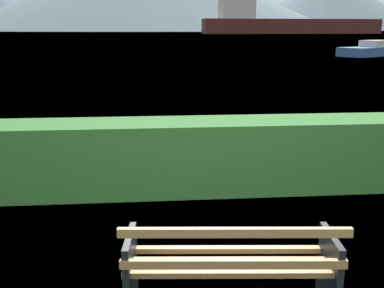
{
  "coord_description": "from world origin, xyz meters",
  "views": [
    {
      "loc": [
        -0.59,
        -3.22,
        2.2
      ],
      "look_at": [
        0.0,
        3.23,
        0.59
      ],
      "focal_mm": 43.33,
      "sensor_mm": 36.0,
      "label": 1
    }
  ],
  "objects": [
    {
      "name": "hedge_row",
      "position": [
        0.0,
        2.93,
        0.49
      ],
      "size": [
        9.23,
        0.84,
        0.98
      ],
      "primitive_type": "cube",
      "color": "#387A33",
      "rests_on": "ground_plane"
    },
    {
      "name": "tender_far",
      "position": [
        18.49,
        34.81,
        0.46
      ],
      "size": [
        7.96,
        6.27,
        1.26
      ],
      "color": "#335693",
      "rests_on": "water_surface"
    },
    {
      "name": "water_surface",
      "position": [
        0.0,
        306.45,
        0.0
      ],
      "size": [
        620.0,
        620.0,
        0.0
      ],
      "primitive_type": "plane",
      "color": "#7A99A8",
      "rests_on": "ground_plane"
    },
    {
      "name": "park_bench",
      "position": [
        -0.01,
        -0.06,
        0.42
      ],
      "size": [
        1.67,
        0.71,
        0.87
      ],
      "color": "tan",
      "rests_on": "ground_plane"
    },
    {
      "name": "cargo_ship_large",
      "position": [
        56.63,
        201.89,
        5.46
      ],
      "size": [
        80.18,
        16.4,
        19.54
      ],
      "color": "#471E19",
      "rests_on": "water_surface"
    }
  ]
}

